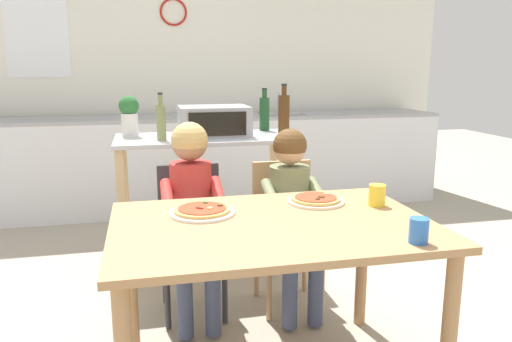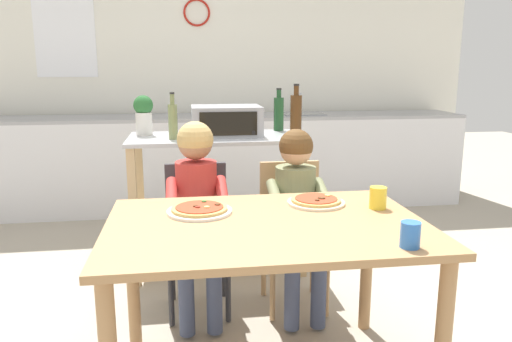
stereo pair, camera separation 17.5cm
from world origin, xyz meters
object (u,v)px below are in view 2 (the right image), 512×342
Objects in this scene: potted_herb_plant at (144,114)px; dining_table at (267,245)px; kitchen_island_cart at (218,180)px; child_in_red_shirt at (197,197)px; drinking_cup_yellow at (378,198)px; dining_chair_right at (292,223)px; pizza_plate_cream at (316,201)px; drinking_cup_blue at (410,235)px; child_in_olive_shirt at (298,200)px; bottle_dark_olive_oil at (173,120)px; toaster_oven at (226,121)px; bottle_slim_sauce at (279,113)px; dining_chair_left at (197,226)px; bottle_squat_spirits at (296,115)px; pizza_plate_white at (200,210)px.

potted_herb_plant reaches higher than dining_table.
kitchen_island_cart is 0.71m from child_in_red_shirt.
kitchen_island_cart is 1.36m from drinking_cup_yellow.
dining_chair_right is at bearing 10.24° from child_in_red_shirt.
dining_table is 0.38m from pizza_plate_cream.
kitchen_island_cart is 1.41× the size of dining_chair_right.
drinking_cup_blue is 0.48m from drinking_cup_yellow.
child_in_olive_shirt is at bearing 100.60° from drinking_cup_blue.
bottle_dark_olive_oil is at bearing 137.48° from child_in_olive_shirt.
drinking_cup_yellow is (0.91, -1.08, -0.24)m from bottle_dark_olive_oil.
dining_chair_right is at bearing -62.14° from toaster_oven.
bottle_slim_sauce reaches higher than dining_chair_left.
child_in_olive_shirt is at bearing 65.80° from dining_table.
bottle_slim_sauce is (0.73, 0.32, 0.01)m from bottle_dark_olive_oil.
bottle_squat_spirits is (0.51, -0.10, 0.44)m from kitchen_island_cart.
dining_table is 0.68m from child_in_red_shirt.
dining_chair_left is (0.32, -0.68, -0.57)m from potted_herb_plant.
drinking_cup_yellow is at bearing -61.95° from kitchen_island_cart.
drinking_cup_yellow is at bearing -82.63° from bottle_slim_sauce.
toaster_oven reaches higher than child_in_olive_shirt.
kitchen_island_cart reaches higher than drinking_cup_blue.
toaster_oven reaches higher than drinking_cup_yellow.
pizza_plate_cream is (0.54, -0.39, 0.06)m from child_in_red_shirt.
bottle_squat_spirits is 1.27m from pizza_plate_white.
bottle_slim_sauce is at bearing 52.23° from dining_chair_left.
kitchen_island_cart is 1.32m from dining_table.
pizza_plate_cream is (0.66, -0.97, -0.28)m from bottle_dark_olive_oil.
pizza_plate_cream is at bearing -55.78° from bottle_dark_olive_oil.
dining_chair_left is at bearing -65.00° from potted_herb_plant.
bottle_dark_olive_oil is at bearing 96.81° from pizza_plate_white.
drinking_cup_yellow reaches higher than pizza_plate_white.
potted_herb_plant is 0.99× the size of pizza_plate_cream.
potted_herb_plant reaches higher than pizza_plate_white.
bottle_slim_sauce is 0.37× the size of dining_chair_left.
bottle_dark_olive_oil reaches higher than dining_table.
pizza_plate_white is at bearing 176.48° from drinking_cup_yellow.
bottle_squat_spirits is at bearing -12.03° from potted_herb_plant.
drinking_cup_yellow reaches higher than dining_table.
bottle_dark_olive_oil is (-0.78, -0.01, -0.02)m from bottle_squat_spirits.
drinking_cup_yellow is (0.07, 0.48, 0.00)m from drinking_cup_blue.
potted_herb_plant is 0.25× the size of child_in_red_shirt.
kitchen_island_cart is at bearing 74.84° from dining_chair_left.
dining_chair_left is at bearing -75.03° from bottle_dark_olive_oil.
dining_table is at bearing -33.21° from pizza_plate_white.
bottle_squat_spirits is 1.59m from drinking_cup_blue.
child_in_olive_shirt is 0.56m from drinking_cup_yellow.
drinking_cup_blue is at bearing -73.53° from toaster_oven.
potted_herb_plant reaches higher than drinking_cup_blue.
toaster_oven is 0.86m from dining_chair_right.
child_in_red_shirt reaches higher than child_in_olive_shirt.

